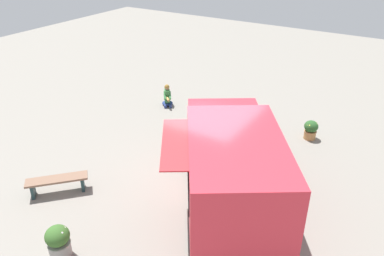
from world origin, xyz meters
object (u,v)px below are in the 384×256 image
food_truck (231,169)px  trash_bin (198,121)px  planter_flowering_near (58,241)px  planter_flowering_far (311,129)px  person_customer (167,97)px  plaza_bench (57,182)px

food_truck → trash_bin: (2.72, -2.91, -0.60)m
food_truck → planter_flowering_near: food_truck is taller
trash_bin → food_truck: bearing=133.1°
food_truck → planter_flowering_far: 4.81m
person_customer → planter_flowering_near: size_ratio=1.09×
planter_flowering_near → trash_bin: 6.56m
planter_flowering_near → person_customer: bearing=-71.4°
plaza_bench → planter_flowering_far: bearing=-126.8°
planter_flowering_near → planter_flowering_far: (-3.18, -8.32, -0.07)m
person_customer → planter_flowering_far: bearing=-177.0°
planter_flowering_near → trash_bin: size_ratio=0.80×
person_customer → plaza_bench: bearing=97.3°
food_truck → planter_flowering_far: food_truck is taller
person_customer → trash_bin: 2.80m
food_truck → planter_flowering_far: (-0.78, -4.68, -0.76)m
food_truck → plaza_bench: (4.27, 2.08, -0.76)m
person_customer → trash_bin: size_ratio=0.87×
plaza_bench → planter_flowering_near: bearing=140.2°
food_truck → person_customer: food_truck is taller
plaza_bench → trash_bin: (-1.55, -4.99, 0.16)m
person_customer → plaza_bench: (-0.83, 6.45, 0.02)m
planter_flowering_far → person_customer: bearing=3.0°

